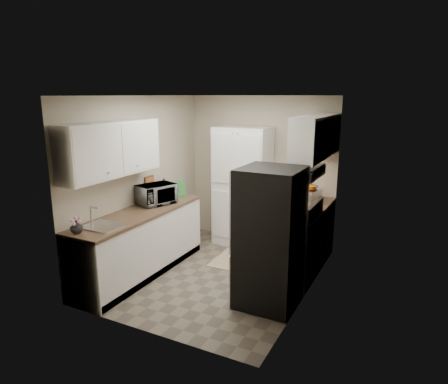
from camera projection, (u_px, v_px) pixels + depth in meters
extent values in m
plane|color=#665B4C|center=(217.00, 274.00, 5.73)|extent=(3.20, 3.20, 0.00)
cube|color=#BDAF99|center=(260.00, 170.00, 6.82)|extent=(2.60, 0.04, 2.50)
cube|color=#BDAF99|center=(142.00, 223.00, 4.04)|extent=(2.60, 0.04, 2.50)
cube|color=#BDAF99|center=(140.00, 181.00, 6.00)|extent=(0.04, 3.20, 2.50)
cube|color=#BDAF99|center=(310.00, 201.00, 4.86)|extent=(0.04, 3.20, 2.50)
cube|color=white|center=(216.00, 96.00, 5.13)|extent=(2.60, 3.20, 0.04)
cube|color=white|center=(111.00, 149.00, 5.14)|extent=(0.33, 1.60, 0.70)
cube|color=white|center=(316.00, 141.00, 5.49)|extent=(0.33, 1.55, 0.58)
cube|color=#99999E|center=(302.00, 172.00, 5.23)|extent=(0.45, 0.76, 0.13)
cube|color=#B7B7BC|center=(103.00, 226.00, 4.94)|extent=(0.45, 0.40, 0.02)
cube|color=brown|center=(149.00, 183.00, 6.18)|extent=(0.02, 0.22, 0.22)
cube|color=white|center=(242.00, 187.00, 6.72)|extent=(0.90, 0.55, 2.00)
cube|color=white|center=(141.00, 244.00, 5.68)|extent=(0.60, 2.30, 0.88)
cube|color=brown|center=(139.00, 213.00, 5.57)|extent=(0.63, 2.33, 0.04)
cube|color=white|center=(308.00, 231.00, 6.22)|extent=(0.60, 0.80, 0.88)
cube|color=brown|center=(310.00, 203.00, 6.11)|extent=(0.63, 0.83, 0.04)
cube|color=#B7B7BC|center=(291.00, 247.00, 5.53)|extent=(0.64, 0.76, 0.90)
cube|color=black|center=(293.00, 215.00, 5.42)|extent=(0.66, 0.78, 0.03)
cube|color=black|center=(314.00, 211.00, 5.27)|extent=(0.06, 0.76, 0.22)
cube|color=tan|center=(263.00, 240.00, 5.55)|extent=(0.01, 0.16, 0.42)
cube|color=#F7E9CA|center=(269.00, 234.00, 5.76)|extent=(0.01, 0.16, 0.42)
cube|color=#B7B7BC|center=(270.00, 238.00, 4.76)|extent=(0.70, 0.72, 1.70)
imported|color=silver|center=(156.00, 194.00, 5.93)|extent=(0.53, 0.63, 0.30)
cylinder|color=black|center=(164.00, 189.00, 6.31)|extent=(0.07, 0.07, 0.28)
imported|color=white|center=(77.00, 227.00, 4.70)|extent=(0.16, 0.16, 0.16)
cube|color=#2F7E36|center=(180.00, 188.00, 6.39)|extent=(0.09, 0.20, 0.26)
cube|color=#B7B6BB|center=(309.00, 196.00, 6.05)|extent=(0.34, 0.39, 0.20)
cube|color=tan|center=(232.00, 259.00, 6.24)|extent=(0.52, 0.81, 0.01)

